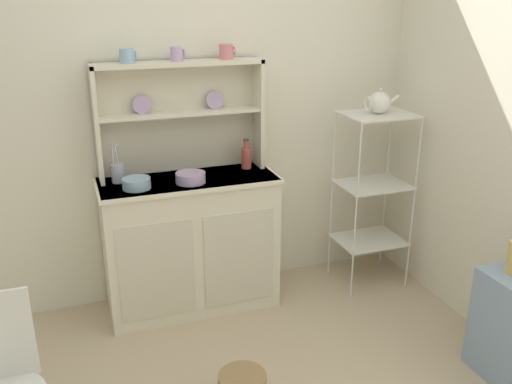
{
  "coord_description": "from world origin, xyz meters",
  "views": [
    {
      "loc": [
        -0.64,
        -1.75,
        1.93
      ],
      "look_at": [
        0.38,
        1.12,
        0.83
      ],
      "focal_mm": 38.6,
      "sensor_mm": 36.0,
      "label": 1
    }
  ],
  "objects_px": {
    "jam_bottle": "(246,157)",
    "utensil_jar": "(118,172)",
    "hutch_cabinet": "(191,242)",
    "bakers_rack": "(373,180)",
    "cup_sky_0": "(127,56)",
    "hutch_shelf_unit": "(179,108)",
    "bowl_mixing_large": "(136,183)",
    "porcelain_teapot": "(379,103)"
  },
  "relations": [
    {
      "from": "hutch_cabinet",
      "to": "porcelain_teapot",
      "type": "xyz_separation_m",
      "value": [
        1.24,
        -0.09,
        0.82
      ]
    },
    {
      "from": "jam_bottle",
      "to": "utensil_jar",
      "type": "height_order",
      "value": "utensil_jar"
    },
    {
      "from": "hutch_shelf_unit",
      "to": "bowl_mixing_large",
      "type": "xyz_separation_m",
      "value": [
        -0.32,
        -0.24,
        -0.37
      ]
    },
    {
      "from": "utensil_jar",
      "to": "bowl_mixing_large",
      "type": "bearing_deg",
      "value": -60.58
    },
    {
      "from": "hutch_cabinet",
      "to": "utensil_jar",
      "type": "relative_size",
      "value": 4.32
    },
    {
      "from": "bakers_rack",
      "to": "utensil_jar",
      "type": "distance_m",
      "value": 1.66
    },
    {
      "from": "cup_sky_0",
      "to": "porcelain_teapot",
      "type": "distance_m",
      "value": 1.58
    },
    {
      "from": "bakers_rack",
      "to": "bowl_mixing_large",
      "type": "bearing_deg",
      "value": 179.48
    },
    {
      "from": "hutch_cabinet",
      "to": "utensil_jar",
      "type": "bearing_deg",
      "value": 169.05
    },
    {
      "from": "hutch_cabinet",
      "to": "bakers_rack",
      "type": "distance_m",
      "value": 1.28
    },
    {
      "from": "bowl_mixing_large",
      "to": "jam_bottle",
      "type": "height_order",
      "value": "jam_bottle"
    },
    {
      "from": "jam_bottle",
      "to": "porcelain_teapot",
      "type": "xyz_separation_m",
      "value": [
        0.84,
        -0.17,
        0.33
      ]
    },
    {
      "from": "hutch_cabinet",
      "to": "hutch_shelf_unit",
      "type": "xyz_separation_m",
      "value": [
        0.0,
        0.16,
        0.82
      ]
    },
    {
      "from": "hutch_cabinet",
      "to": "cup_sky_0",
      "type": "xyz_separation_m",
      "value": [
        -0.29,
        0.12,
        1.15
      ]
    },
    {
      "from": "bowl_mixing_large",
      "to": "hutch_shelf_unit",
      "type": "bearing_deg",
      "value": 36.76
    },
    {
      "from": "bowl_mixing_large",
      "to": "porcelain_teapot",
      "type": "relative_size",
      "value": 0.7
    },
    {
      "from": "hutch_shelf_unit",
      "to": "jam_bottle",
      "type": "bearing_deg",
      "value": -10.92
    },
    {
      "from": "hutch_shelf_unit",
      "to": "cup_sky_0",
      "type": "bearing_deg",
      "value": -171.88
    },
    {
      "from": "bowl_mixing_large",
      "to": "bakers_rack",
      "type": "bearing_deg",
      "value": -0.52
    },
    {
      "from": "bakers_rack",
      "to": "utensil_jar",
      "type": "bearing_deg",
      "value": 174.26
    },
    {
      "from": "utensil_jar",
      "to": "hutch_cabinet",
      "type": "bearing_deg",
      "value": -10.95
    },
    {
      "from": "hutch_shelf_unit",
      "to": "bakers_rack",
      "type": "bearing_deg",
      "value": -11.43
    },
    {
      "from": "hutch_cabinet",
      "to": "cup_sky_0",
      "type": "height_order",
      "value": "cup_sky_0"
    },
    {
      "from": "bakers_rack",
      "to": "cup_sky_0",
      "type": "xyz_separation_m",
      "value": [
        -1.54,
        0.21,
        0.85
      ]
    },
    {
      "from": "cup_sky_0",
      "to": "jam_bottle",
      "type": "height_order",
      "value": "cup_sky_0"
    },
    {
      "from": "cup_sky_0",
      "to": "utensil_jar",
      "type": "xyz_separation_m",
      "value": [
        -0.11,
        -0.04,
        -0.67
      ]
    },
    {
      "from": "hutch_cabinet",
      "to": "cup_sky_0",
      "type": "bearing_deg",
      "value": 157.26
    },
    {
      "from": "cup_sky_0",
      "to": "bowl_mixing_large",
      "type": "height_order",
      "value": "cup_sky_0"
    },
    {
      "from": "hutch_shelf_unit",
      "to": "cup_sky_0",
      "type": "height_order",
      "value": "cup_sky_0"
    },
    {
      "from": "bakers_rack",
      "to": "porcelain_teapot",
      "type": "distance_m",
      "value": 0.52
    },
    {
      "from": "porcelain_teapot",
      "to": "utensil_jar",
      "type": "bearing_deg",
      "value": 174.25
    },
    {
      "from": "cup_sky_0",
      "to": "jam_bottle",
      "type": "relative_size",
      "value": 0.5
    },
    {
      "from": "cup_sky_0",
      "to": "bowl_mixing_large",
      "type": "distance_m",
      "value": 0.72
    },
    {
      "from": "cup_sky_0",
      "to": "porcelain_teapot",
      "type": "bearing_deg",
      "value": -7.79
    },
    {
      "from": "bakers_rack",
      "to": "porcelain_teapot",
      "type": "height_order",
      "value": "porcelain_teapot"
    },
    {
      "from": "cup_sky_0",
      "to": "bowl_mixing_large",
      "type": "relative_size",
      "value": 0.59
    },
    {
      "from": "porcelain_teapot",
      "to": "bowl_mixing_large",
      "type": "bearing_deg",
      "value": 179.47
    },
    {
      "from": "utensil_jar",
      "to": "porcelain_teapot",
      "type": "bearing_deg",
      "value": -5.75
    },
    {
      "from": "hutch_shelf_unit",
      "to": "hutch_cabinet",
      "type": "bearing_deg",
      "value": -90.0
    },
    {
      "from": "porcelain_teapot",
      "to": "hutch_cabinet",
      "type": "bearing_deg",
      "value": 175.97
    },
    {
      "from": "jam_bottle",
      "to": "utensil_jar",
      "type": "bearing_deg",
      "value": -179.4
    },
    {
      "from": "hutch_cabinet",
      "to": "jam_bottle",
      "type": "relative_size",
      "value": 5.65
    }
  ]
}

